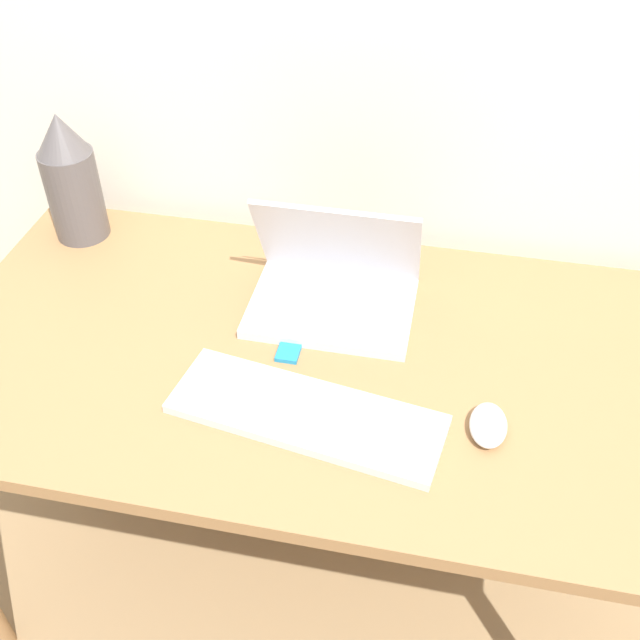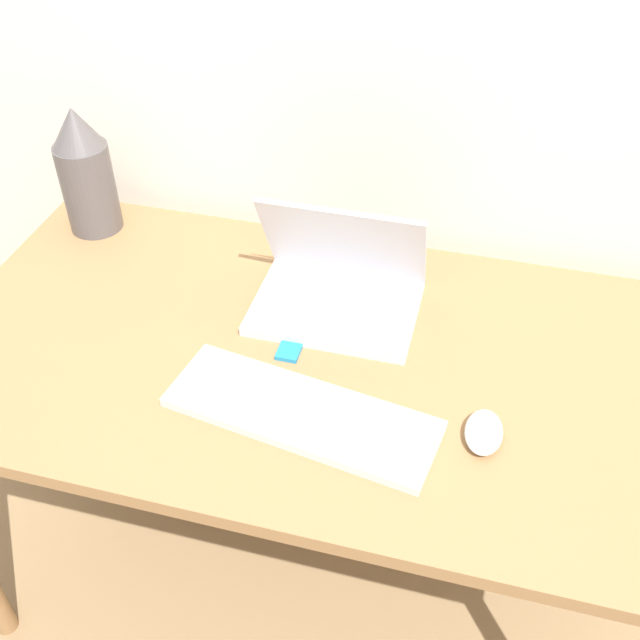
# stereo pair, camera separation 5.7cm
# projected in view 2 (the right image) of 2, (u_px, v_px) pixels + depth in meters

# --- Properties ---
(wall_back) EXTENTS (6.00, 0.05, 2.50)m
(wall_back) POSITION_uv_depth(u_px,v_px,m) (370.00, 14.00, 1.46)
(wall_back) COLOR silver
(wall_back) RESTS_ON ground_plane
(desk) EXTENTS (1.46, 0.79, 0.77)m
(desk) POSITION_uv_depth(u_px,v_px,m) (310.00, 381.00, 1.49)
(desk) COLOR olive
(desk) RESTS_ON ground_plane
(laptop) EXTENTS (0.33, 0.24, 0.24)m
(laptop) POSITION_uv_depth(u_px,v_px,m) (339.00, 285.00, 1.51)
(laptop) COLOR silver
(laptop) RESTS_ON desk
(keyboard) EXTENTS (0.50, 0.23, 0.02)m
(keyboard) POSITION_uv_depth(u_px,v_px,m) (302.00, 413.00, 1.30)
(keyboard) COLOR silver
(keyboard) RESTS_ON desk
(mouse) EXTENTS (0.06, 0.10, 0.03)m
(mouse) POSITION_uv_depth(u_px,v_px,m) (484.00, 432.00, 1.26)
(mouse) COLOR silver
(mouse) RESTS_ON desk
(vase) EXTENTS (0.12, 0.12, 0.30)m
(vase) POSITION_uv_depth(u_px,v_px,m) (85.00, 171.00, 1.66)
(vase) COLOR #514C4C
(vase) RESTS_ON desk
(mp3_player) EXTENTS (0.04, 0.06, 0.01)m
(mp3_player) POSITION_uv_depth(u_px,v_px,m) (290.00, 350.00, 1.43)
(mp3_player) COLOR #1E7FB7
(mp3_player) RESTS_ON desk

